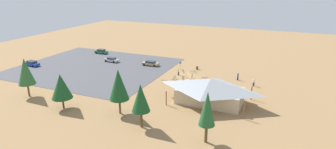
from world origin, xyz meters
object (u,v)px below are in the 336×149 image
(bicycle_blue_by_bin, at_px, (205,79))
(pine_center, at_px, (207,109))
(trash_bin, at_px, (197,68))
(visitor_at_bikes, at_px, (178,72))
(bicycle_orange_yard_front, at_px, (164,82))
(visitor_near_lot, at_px, (238,76))
(lot_sign, at_px, (180,65))
(bicycle_red_yard_left, at_px, (186,83))
(bicycle_purple_edge_north, at_px, (174,81))
(bicycle_silver_lone_west, at_px, (183,71))
(visitor_by_pavilion, at_px, (254,82))
(car_green_back_corner, at_px, (101,51))
(car_silver_second_row, at_px, (112,60))
(bicycle_green_edge_south, at_px, (185,77))
(car_tan_end_stall, at_px, (150,63))
(pine_mideast, at_px, (61,86))
(bicycle_black_near_porch, at_px, (194,72))
(pine_west, at_px, (25,71))
(bike_pavilion, at_px, (210,89))
(bicycle_yellow_mid_cluster, at_px, (175,78))
(bicycle_teal_yard_right, at_px, (189,81))
(pine_midwest, at_px, (141,98))
(pine_far_west, at_px, (119,85))
(bicycle_white_near_sign, at_px, (192,76))
(car_blue_mid_lot, at_px, (32,63))

(bicycle_blue_by_bin, bearing_deg, pine_center, 106.64)
(trash_bin, relative_size, visitor_at_bikes, 0.51)
(bicycle_orange_yard_front, xyz_separation_m, visitor_near_lot, (-15.46, -9.01, 0.61))
(bicycle_orange_yard_front, distance_m, visitor_near_lot, 17.90)
(pine_center, bearing_deg, lot_sign, -62.95)
(bicycle_red_yard_left, bearing_deg, bicycle_purple_edge_north, -6.29)
(bicycle_silver_lone_west, height_order, visitor_near_lot, visitor_near_lot)
(bicycle_orange_yard_front, xyz_separation_m, visitor_by_pavilion, (-19.56, -6.22, 0.59))
(car_green_back_corner, relative_size, car_silver_second_row, 1.00)
(pine_center, xyz_separation_m, bicycle_red_yard_left, (11.16, -22.19, -5.08))
(bicycle_green_edge_south, height_order, car_tan_end_stall, car_tan_end_stall)
(bicycle_orange_yard_front, bearing_deg, lot_sign, -88.11)
(pine_mideast, bearing_deg, bicycle_orange_yard_front, -120.09)
(bicycle_black_near_porch, relative_size, visitor_at_bikes, 0.93)
(pine_west, distance_m, visitor_near_lot, 47.27)
(bicycle_blue_by_bin, bearing_deg, visitor_at_bikes, -8.21)
(bike_pavilion, bearing_deg, bicycle_black_near_porch, -61.62)
(bicycle_purple_edge_north, height_order, bicycle_blue_by_bin, bicycle_purple_edge_north)
(bicycle_silver_lone_west, height_order, bicycle_yellow_mid_cluster, bicycle_yellow_mid_cluster)
(bicycle_silver_lone_west, bearing_deg, bicycle_blue_by_bin, 153.04)
(bicycle_teal_yard_right, height_order, bicycle_yellow_mid_cluster, bicycle_teal_yard_right)
(bicycle_silver_lone_west, relative_size, visitor_near_lot, 0.76)
(bicycle_teal_yard_right, bearing_deg, pine_midwest, 90.32)
(bicycle_purple_edge_north, relative_size, bicycle_teal_yard_right, 0.99)
(car_silver_second_row, bearing_deg, car_tan_end_stall, -174.78)
(pine_far_west, bearing_deg, trash_bin, -98.40)
(bike_pavilion, distance_m, trash_bin, 21.93)
(bike_pavilion, height_order, bicycle_yellow_mid_cluster, bike_pavilion)
(car_silver_second_row, bearing_deg, bicycle_orange_yard_front, 154.33)
(car_silver_second_row, bearing_deg, visitor_at_bikes, 170.61)
(bicycle_white_near_sign, height_order, visitor_at_bikes, visitor_at_bikes)
(visitor_at_bikes, bearing_deg, bicycle_orange_yard_front, 82.38)
(pine_mideast, relative_size, bicycle_silver_lone_west, 4.81)
(car_green_back_corner, bearing_deg, bicycle_teal_yard_right, 157.44)
(lot_sign, bearing_deg, bicycle_red_yard_left, 117.82)
(trash_bin, height_order, bicycle_red_yard_left, trash_bin)
(car_blue_mid_lot, distance_m, car_green_back_corner, 21.77)
(car_tan_end_stall, bearing_deg, pine_far_west, 106.43)
(pine_midwest, distance_m, car_blue_mid_lot, 49.32)
(car_silver_second_row, bearing_deg, bicycle_green_edge_south, 168.10)
(bicycle_orange_yard_front, bearing_deg, bicycle_red_yard_left, -168.16)
(lot_sign, relative_size, pine_midwest, 0.29)
(pine_far_west, relative_size, bicycle_green_edge_south, 5.74)
(pine_center, bearing_deg, bicycle_green_edge_south, -63.89)
(trash_bin, bearing_deg, bicycle_yellow_mid_cluster, 74.57)
(pine_far_west, height_order, bicycle_black_near_porch, pine_far_west)
(bicycle_purple_edge_north, distance_m, visitor_by_pavilion, 18.28)
(bicycle_silver_lone_west, bearing_deg, bicycle_purple_edge_north, 94.84)
(pine_far_west, height_order, visitor_at_bikes, pine_far_west)
(bicycle_purple_edge_north, distance_m, visitor_at_bikes, 5.47)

